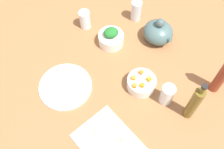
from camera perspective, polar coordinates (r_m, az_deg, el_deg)
tabletop at (r=131.11cm, az=0.00°, el=-1.45°), size 190.00×190.00×3.00cm
cutting_board at (r=116.83cm, az=-0.52°, el=-14.85°), size 30.79×24.32×1.00cm
plate_tofu at (r=129.27cm, az=-10.06°, el=-2.57°), size 25.54×25.54×1.20cm
bowl_greens at (r=140.10cm, az=-0.21°, el=7.70°), size 13.30×13.30×6.23cm
bowl_carrots at (r=126.17cm, az=6.37°, el=-1.88°), size 13.70×13.70×6.05cm
teapot at (r=141.83cm, az=9.99°, el=9.06°), size 17.52×15.33×14.95cm
bottle_0 at (r=116.52cm, az=17.33°, el=-5.97°), size 4.56×4.56×26.94cm
bottle_1 at (r=127.02cm, az=22.75°, el=-0.26°), size 4.59×4.59×27.21cm
drinking_glass_0 at (r=146.66cm, az=-5.89°, el=11.76°), size 5.87×5.87×10.73cm
drinking_glass_1 at (r=150.03cm, az=5.24°, el=13.61°), size 5.70×5.70×12.16cm
drinking_glass_2 at (r=122.02cm, az=11.82°, el=-4.29°), size 6.13×6.13×11.65cm
carrot_cube_0 at (r=124.60cm, az=6.32°, el=0.49°), size 2.27×2.27×1.80cm
carrot_cube_1 at (r=123.13cm, az=8.01°, el=-1.02°), size 1.94×1.94×1.80cm
carrot_cube_2 at (r=122.65cm, az=4.66°, el=-0.76°), size 2.48×2.48×1.80cm
carrot_cube_3 at (r=121.14cm, az=6.53°, el=-2.36°), size 2.53×2.53×1.80cm
carrot_cube_4 at (r=120.72cm, az=4.95°, el=-2.43°), size 2.55×2.55×1.80cm
chopped_greens_mound at (r=136.00cm, az=-0.21°, el=9.08°), size 8.85×9.50×4.33cm
tofu_cube_0 at (r=127.61cm, az=-10.72°, el=-2.54°), size 2.79×2.79×2.20cm
tofu_cube_1 at (r=126.37cm, az=-9.11°, el=-3.07°), size 3.03×3.03×2.20cm
tofu_cube_2 at (r=127.39cm, az=-7.99°, el=-1.92°), size 3.10×3.10×2.20cm
tofu_cube_3 at (r=129.96cm, az=-10.06°, el=-0.49°), size 3.03×3.03×2.20cm
tofu_cube_4 at (r=128.11cm, az=-12.30°, el=-2.70°), size 3.01×3.01×2.20cm
tofu_cube_5 at (r=129.78cm, az=-11.95°, el=-1.26°), size 3.02×3.02×2.20cm
tofu_cube_6 at (r=129.30cm, az=-8.53°, el=-0.57°), size 2.82×2.82×2.20cm
dumpling_0 at (r=116.67cm, az=-3.06°, el=-12.20°), size 6.13×5.87×2.77cm
dumpling_2 at (r=115.14cm, az=2.44°, el=-14.24°), size 4.22×4.36×3.10cm
dumpling_3 at (r=117.39cm, az=1.00°, el=-11.40°), size 4.71×4.64×2.23cm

